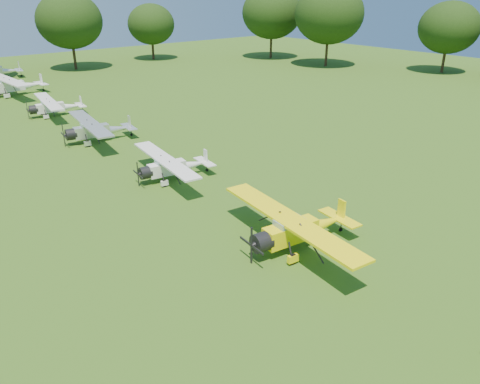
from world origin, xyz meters
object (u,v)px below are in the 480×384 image
object	(u,v)px
aircraft_4	(97,129)
aircraft_2	(298,227)
aircraft_3	(172,165)
aircraft_6	(13,84)
aircraft_5	(54,106)

from	to	relation	value
aircraft_4	aircraft_2	bearing A→B (deg)	-81.16
aircraft_3	aircraft_6	bearing A→B (deg)	98.07
aircraft_2	aircraft_5	world-z (taller)	aircraft_2
aircraft_2	aircraft_6	distance (m)	50.01
aircraft_2	aircraft_6	size ratio (longest dim) A/B	0.88
aircraft_2	aircraft_6	xyz separation A→B (m)	(-0.16, 50.01, 0.17)
aircraft_6	aircraft_5	bearing A→B (deg)	-92.32
aircraft_4	aircraft_6	bearing A→B (deg)	98.05
aircraft_4	aircraft_6	xyz separation A→B (m)	(0.09, 25.33, 0.21)
aircraft_4	aircraft_6	world-z (taller)	aircraft_6
aircraft_6	aircraft_2	bearing A→B (deg)	-93.15
aircraft_3	aircraft_5	distance (m)	23.68
aircraft_3	aircraft_6	distance (m)	37.39
aircraft_2	aircraft_3	xyz separation A→B (m)	(0.10, 12.62, -0.15)
aircraft_2	aircraft_5	bearing A→B (deg)	96.81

